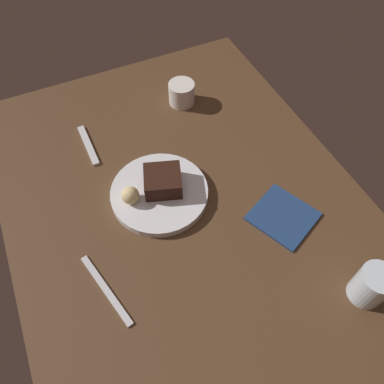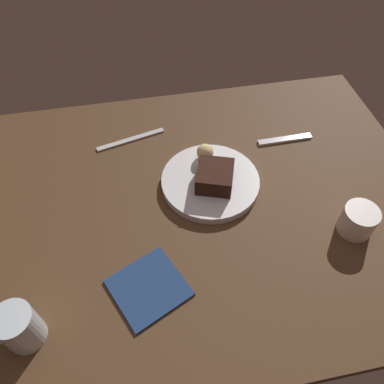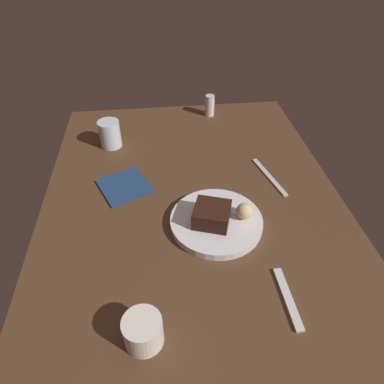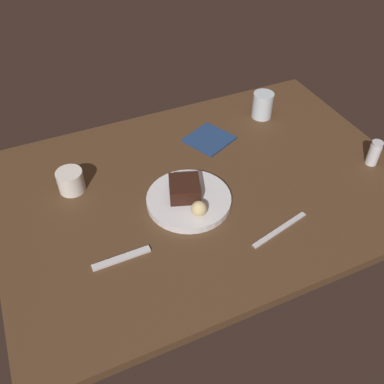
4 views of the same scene
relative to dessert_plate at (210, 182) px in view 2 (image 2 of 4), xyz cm
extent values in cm
cube|color=#4C331E|center=(-7.67, -4.84, -2.52)|extent=(120.00, 84.00, 3.00)
cylinder|color=silver|center=(0.00, 0.00, 0.00)|extent=(23.92, 23.92, 2.04)
cube|color=black|center=(0.67, -1.40, 3.37)|extent=(10.83, 11.10, 4.69)
sphere|color=#DBC184|center=(0.15, 7.08, 3.15)|extent=(4.26, 4.26, 4.26)
cylinder|color=silver|center=(-41.27, -29.39, 3.52)|extent=(7.14, 7.14, 9.09)
cylinder|color=silver|center=(28.80, -18.85, 2.26)|extent=(7.59, 7.59, 6.57)
cube|color=silver|center=(23.40, 11.44, -0.67)|extent=(15.02, 1.96, 0.70)
cube|color=silver|center=(-17.81, 19.44, -0.77)|extent=(18.79, 5.88, 0.50)
cube|color=navy|center=(-18.11, -24.29, -0.72)|extent=(17.91, 17.66, 0.60)
camera|label=1|loc=(-52.49, 15.53, 77.19)|focal=35.94mm
camera|label=2|loc=(-15.67, -57.46, 70.12)|focal=35.12mm
camera|label=3|loc=(61.04, -13.34, 63.69)|focal=32.01mm
camera|label=4|loc=(34.18, 78.41, 84.29)|focal=39.93mm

